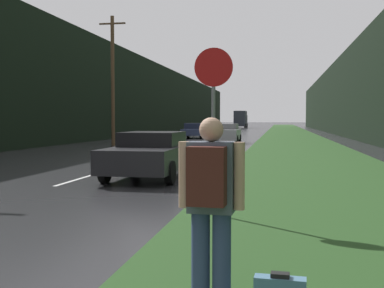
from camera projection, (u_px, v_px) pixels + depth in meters
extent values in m
cube|color=#26471E|center=(294.00, 141.00, 39.05)|extent=(6.00, 240.00, 0.02)
cube|color=silver|center=(78.00, 179.00, 14.04)|extent=(0.12, 3.00, 0.01)
cube|color=silver|center=(144.00, 160.00, 20.91)|extent=(0.12, 3.00, 0.01)
cube|color=black|center=(131.00, 96.00, 51.70)|extent=(2.00, 140.00, 8.62)
cube|color=black|center=(354.00, 94.00, 47.58)|extent=(2.00, 140.00, 8.48)
cylinder|color=#4C3823|center=(113.00, 81.00, 32.07)|extent=(0.24, 0.24, 8.60)
cube|color=#4C3823|center=(112.00, 24.00, 31.87)|extent=(1.80, 0.10, 0.10)
cylinder|color=slate|center=(213.00, 152.00, 8.68)|extent=(0.07, 0.07, 2.34)
cylinder|color=#B71414|center=(214.00, 67.00, 8.60)|extent=(0.70, 0.02, 0.70)
cylinder|color=navy|center=(201.00, 260.00, 4.45)|extent=(0.17, 0.17, 0.90)
cylinder|color=navy|center=(222.00, 261.00, 4.40)|extent=(0.17, 0.17, 0.90)
cube|color=#4C5666|center=(211.00, 177.00, 4.39)|extent=(0.43, 0.26, 0.65)
sphere|color=tan|center=(211.00, 130.00, 4.37)|extent=(0.22, 0.22, 0.22)
cylinder|color=tan|center=(184.00, 174.00, 4.45)|extent=(0.10, 0.10, 0.61)
cylinder|color=tan|center=(239.00, 176.00, 4.33)|extent=(0.10, 0.10, 0.61)
cube|color=#471E19|center=(207.00, 176.00, 4.19)|extent=(0.34, 0.20, 0.52)
cube|color=black|center=(280.00, 275.00, 4.23)|extent=(0.17, 0.11, 0.04)
cube|color=black|center=(151.00, 157.00, 14.44)|extent=(1.95, 4.62, 0.66)
cube|color=black|center=(153.00, 139.00, 14.64)|extent=(1.65, 2.08, 0.42)
cylinder|color=black|center=(170.00, 173.00, 12.88)|extent=(0.20, 0.64, 0.64)
cylinder|color=black|center=(105.00, 171.00, 13.21)|extent=(0.20, 0.64, 0.64)
cylinder|color=black|center=(190.00, 163.00, 15.69)|extent=(0.20, 0.64, 0.64)
cylinder|color=black|center=(135.00, 162.00, 16.03)|extent=(0.20, 0.64, 0.64)
cube|color=#9E9EA3|center=(227.00, 134.00, 35.12)|extent=(1.76, 4.03, 0.75)
cube|color=#5E5E61|center=(227.00, 126.00, 35.29)|extent=(1.50, 1.81, 0.40)
cylinder|color=black|center=(237.00, 140.00, 33.76)|extent=(0.20, 0.62, 0.62)
cylinder|color=black|center=(213.00, 140.00, 34.06)|extent=(0.20, 0.62, 0.62)
cylinder|color=black|center=(240.00, 138.00, 36.22)|extent=(0.20, 0.62, 0.62)
cylinder|color=black|center=(218.00, 138.00, 36.52)|extent=(0.20, 0.62, 0.62)
cube|color=#2D3856|center=(194.00, 132.00, 44.52)|extent=(1.78, 4.35, 0.57)
cube|color=#1B2134|center=(194.00, 126.00, 44.28)|extent=(1.52, 1.96, 0.53)
cylinder|color=black|center=(188.00, 134.00, 46.01)|extent=(0.20, 0.67, 0.67)
cylinder|color=black|center=(206.00, 134.00, 45.70)|extent=(0.20, 0.67, 0.67)
cylinder|color=black|center=(183.00, 135.00, 43.36)|extent=(0.20, 0.67, 0.67)
cylinder|color=black|center=(201.00, 135.00, 43.05)|extent=(0.20, 0.67, 0.67)
cube|color=black|center=(242.00, 120.00, 100.23)|extent=(2.12, 2.51, 2.27)
cube|color=#333842|center=(240.00, 119.00, 96.17)|extent=(2.23, 5.71, 3.02)
cylinder|color=black|center=(237.00, 126.00, 100.23)|extent=(0.28, 0.90, 0.90)
cylinder|color=black|center=(247.00, 126.00, 99.85)|extent=(0.28, 0.90, 0.90)
cylinder|color=black|center=(234.00, 126.00, 95.03)|extent=(0.28, 0.90, 0.90)
cylinder|color=black|center=(245.00, 126.00, 94.65)|extent=(0.28, 0.90, 0.90)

